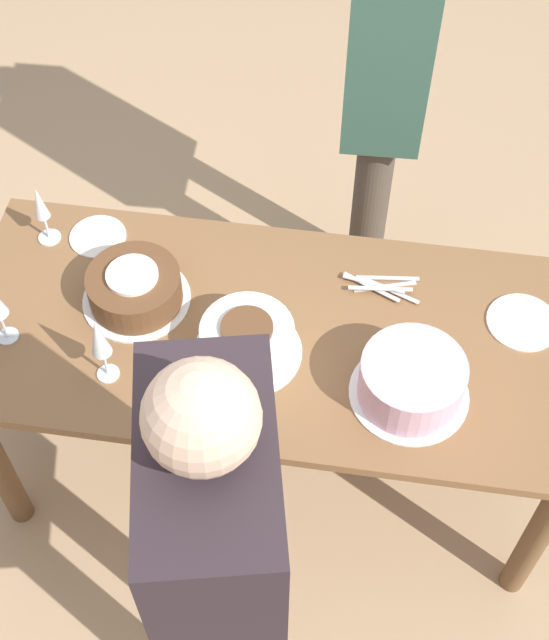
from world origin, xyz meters
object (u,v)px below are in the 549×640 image
at_px(cake_back_decorated, 412,381).
at_px(wine_glass_far, 99,339).
at_px(cake_center_white, 247,341).
at_px(person_watching, 222,562).
at_px(person_cutting, 388,50).
at_px(cake_front_chocolate, 135,288).
at_px(wine_glass_extra, 40,207).

distance_m(cake_back_decorated, wine_glass_far, 0.75).
xyz_separation_m(cake_center_white, person_watching, (-0.06, 0.63, 0.17)).
xyz_separation_m(wine_glass_far, person_cutting, (-0.59, -0.95, 0.18)).
distance_m(cake_front_chocolate, wine_glass_extra, 0.35).
bearing_deg(wine_glass_extra, person_cutting, -148.58).
xyz_separation_m(cake_front_chocolate, cake_back_decorated, (-0.73, 0.19, 0.01)).
bearing_deg(cake_back_decorated, wine_glass_far, 3.90).
height_order(person_cutting, person_watching, person_cutting).
bearing_deg(cake_front_chocolate, cake_center_white, 158.89).
bearing_deg(wine_glass_extra, person_watching, 125.69).
height_order(cake_center_white, wine_glass_extra, wine_glass_extra).
distance_m(cake_back_decorated, person_watching, 0.68).
bearing_deg(person_cutting, wine_glass_extra, -60.79).
relative_size(cake_back_decorated, wine_glass_far, 1.33).
distance_m(cake_center_white, person_watching, 0.66).
bearing_deg(wine_glass_extra, wine_glass_far, 123.70).
height_order(cake_front_chocolate, person_watching, person_watching).
xyz_separation_m(cake_center_white, person_cutting, (-0.26, -0.83, 0.28)).
xyz_separation_m(cake_center_white, wine_glass_extra, (0.61, -0.30, 0.07)).
bearing_deg(cake_front_chocolate, wine_glass_far, 86.59).
relative_size(wine_glass_extra, person_cutting, 0.11).
bearing_deg(wine_glass_far, person_cutting, -122.05).
bearing_deg(wine_glass_far, cake_center_white, -160.62).
xyz_separation_m(cake_center_white, wine_glass_far, (0.33, 0.12, 0.10)).
height_order(cake_back_decorated, person_watching, person_watching).
distance_m(cake_center_white, wine_glass_extra, 0.68).
bearing_deg(cake_center_white, wine_glass_far, 19.38).
bearing_deg(person_watching, wine_glass_extra, 22.94).
relative_size(cake_front_chocolate, person_cutting, 0.16).
xyz_separation_m(cake_back_decorated, person_watching, (0.35, 0.57, 0.16)).
bearing_deg(cake_center_white, cake_front_chocolate, -21.11).
bearing_deg(person_watching, person_cutting, -20.52).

